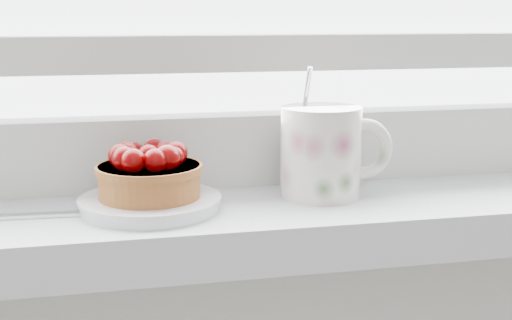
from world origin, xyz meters
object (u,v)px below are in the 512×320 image
object	(u,v)px
raspberry_tart	(149,173)
saucer	(150,204)
floral_mug	(324,150)
fork	(76,214)

from	to	relation	value
raspberry_tart	saucer	bearing A→B (deg)	54.76
floral_mug	fork	world-z (taller)	floral_mug
saucer	raspberry_tart	xyz separation A→B (m)	(-0.00, -0.00, 0.03)
floral_mug	fork	size ratio (longest dim) A/B	0.65
saucer	fork	distance (m)	0.06
floral_mug	raspberry_tart	bearing A→B (deg)	-175.27
floral_mug	fork	xyz separation A→B (m)	(-0.23, -0.02, -0.04)
saucer	fork	size ratio (longest dim) A/B	0.66
fork	floral_mug	bearing A→B (deg)	3.83
raspberry_tart	fork	bearing A→B (deg)	-178.50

